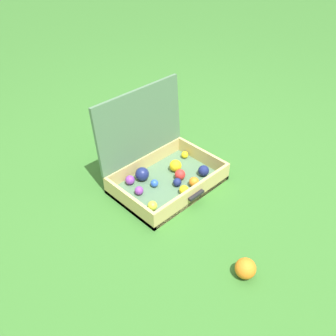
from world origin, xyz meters
The scene contains 3 objects.
ground_plane centered at (0.00, 0.00, 0.00)m, with size 16.00×16.00×0.00m, color #336B28.
open_suitcase centered at (-0.05, 0.12, 0.12)m, with size 0.61×0.49×0.53m.
stray_ball_on_grass centered at (-0.25, -0.64, 0.05)m, with size 0.10×0.10×0.10m, color orange.
Camera 1 is at (-1.23, -1.14, 1.41)m, focal length 39.67 mm.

